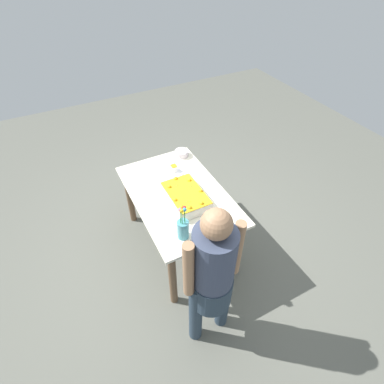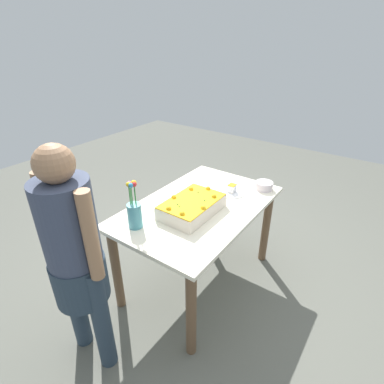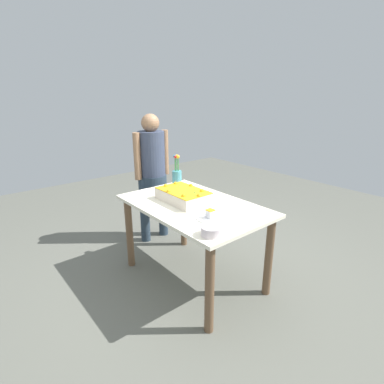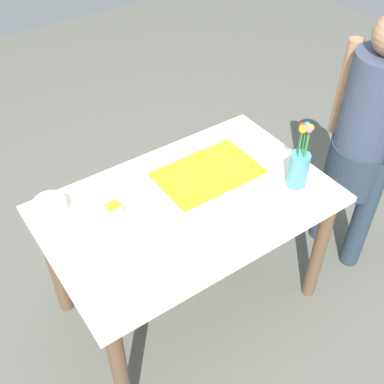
# 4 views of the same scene
# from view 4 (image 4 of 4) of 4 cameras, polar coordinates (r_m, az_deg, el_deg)

# --- Properties ---
(ground_plane) EXTENTS (8.00, 8.00, 0.00)m
(ground_plane) POSITION_cam_4_polar(r_m,az_deg,el_deg) (2.80, -0.34, -12.54)
(ground_plane) COLOR #5B5C53
(dining_table) EXTENTS (1.33, 0.85, 0.76)m
(dining_table) POSITION_cam_4_polar(r_m,az_deg,el_deg) (2.31, -0.40, -3.48)
(dining_table) COLOR #F1E9CF
(dining_table) RESTS_ON ground_plane
(sheet_cake) EXTENTS (0.48, 0.31, 0.13)m
(sheet_cake) POSITION_cam_4_polar(r_m,az_deg,el_deg) (2.25, 1.86, 1.36)
(sheet_cake) COLOR beige
(sheet_cake) RESTS_ON dining_table
(serving_plate_with_slice) EXTENTS (0.22, 0.22, 0.08)m
(serving_plate_with_slice) POSITION_cam_4_polar(r_m,az_deg,el_deg) (2.16, -9.24, -2.62)
(serving_plate_with_slice) COLOR white
(serving_plate_with_slice) RESTS_ON dining_table
(cake_knife) EXTENTS (0.18, 0.13, 0.00)m
(cake_knife) POSITION_cam_4_polar(r_m,az_deg,el_deg) (2.00, -3.73, -7.54)
(cake_knife) COLOR silver
(cake_knife) RESTS_ON dining_table
(flower_vase) EXTENTS (0.10, 0.10, 0.35)m
(flower_vase) POSITION_cam_4_polar(r_m,az_deg,el_deg) (2.29, 12.54, 3.07)
(flower_vase) COLOR teal
(flower_vase) RESTS_ON dining_table
(fruit_bowl) EXTENTS (0.15, 0.15, 0.07)m
(fruit_bowl) POSITION_cam_4_polar(r_m,az_deg,el_deg) (2.24, -16.43, -1.64)
(fruit_bowl) COLOR silver
(fruit_bowl) RESTS_ON dining_table
(person_standing) EXTENTS (0.31, 0.45, 1.49)m
(person_standing) POSITION_cam_4_polar(r_m,az_deg,el_deg) (2.62, 19.85, 6.30)
(person_standing) COLOR #293848
(person_standing) RESTS_ON ground_plane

